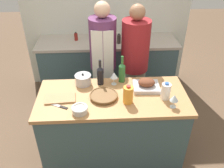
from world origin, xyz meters
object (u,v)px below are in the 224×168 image
Objects in this scene: person_cook_guest at (135,61)px; juice_jug at (128,95)px; wine_bottle_green at (122,72)px; condiment_bottle_tall at (76,37)px; milk_jug at (166,91)px; wine_glass_right at (114,75)px; person_cook_aproned at (103,59)px; wicker_basket at (104,96)px; condiment_bottle_extra at (119,39)px; stock_pot at (83,80)px; stand_mixer at (130,33)px; wine_bottle_dark at (100,75)px; roasting_pan at (146,85)px; cutting_board at (60,98)px; mixing_bowl at (80,109)px; knife_chef at (58,106)px; condiment_bottle_short at (94,33)px; wine_glass_left at (174,98)px.

juice_jug is at bearing -98.64° from person_cook_guest.
wine_bottle_green is 1.28m from condiment_bottle_tall.
milk_jug is 0.60× the size of wine_bottle_green.
wine_glass_right is 0.09× the size of person_cook_aproned.
condiment_bottle_extra reaches higher than wicker_basket.
stand_mixer is at bearing 58.18° from stock_pot.
person_cook_aproned is (0.04, 0.50, -0.07)m from wine_bottle_dark.
wicker_basket is 0.92× the size of wine_bottle_green.
stock_pot is 0.91m from milk_jug.
person_cook_aproned is at bearing -115.19° from condiment_bottle_extra.
cutting_board is (-0.91, -0.14, -0.04)m from roasting_pan.
wine_bottle_dark is (-0.03, 0.26, 0.10)m from wicker_basket.
condiment_bottle_tall is (0.06, 1.43, 0.08)m from cutting_board.
wine_bottle_green is 2.43× the size of condiment_bottle_tall.
cutting_board is 2.00× the size of mixing_bowl.
stand_mixer is (0.66, 1.53, 0.15)m from mixing_bowl.
knife_chef is (-0.42, -0.38, -0.11)m from wine_bottle_dark.
wicker_basket is 1.38m from stand_mixer.
condiment_bottle_tall is 0.88× the size of condiment_bottle_extra.
condiment_bottle_short reaches higher than juice_jug.
mixing_bowl is at bearing -120.79° from person_cook_guest.
stock_pot is 0.57× the size of wine_bottle_green.
wine_bottle_green is 0.99m from condiment_bottle_extra.
roasting_pan is at bearing 131.77° from milk_jug.
roasting_pan is 1.17m from condiment_bottle_extra.
condiment_bottle_extra is at bearing 87.47° from wine_bottle_green.
roasting_pan reaches higher than cutting_board.
wicker_basket is 1.61× the size of stock_pot.
condiment_bottle_short is at bearing 113.03° from roasting_pan.
wicker_basket is at bearing -107.94° from stand_mixer.
knife_chef is 1.21m from person_cook_guest.
person_cook_guest is at bearing -55.19° from condiment_bottle_short.
condiment_bottle_short is at bearing 85.71° from mixing_bowl.
wine_glass_right is at bearing -75.52° from person_cook_aproned.
wine_glass_left is at bearing -80.52° from stand_mixer.
milk_jug is at bearing -24.93° from wine_bottle_dark.
mixing_bowl is 1.67m from stand_mixer.
milk_jug is (0.63, -0.05, 0.07)m from wicker_basket.
stock_pot is 0.55m from person_cook_aproned.
wine_glass_right is at bearing 141.65° from wine_glass_left.
person_cook_guest is at bearing 35.80° from stock_pot.
condiment_bottle_short is at bearing 128.34° from person_cook_guest.
condiment_bottle_short reaches higher than milk_jug.
juice_jug is 0.63× the size of wine_bottle_green.
cutting_board is 1.14m from wine_glass_left.
person_cook_guest is (0.65, 0.95, -0.01)m from mixing_bowl.
juice_jug is 0.89m from person_cook_aproned.
juice_jug reaches higher than knife_chef.
juice_jug reaches higher than mixing_bowl.
wine_glass_left is at bearing 1.98° from mixing_bowl.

